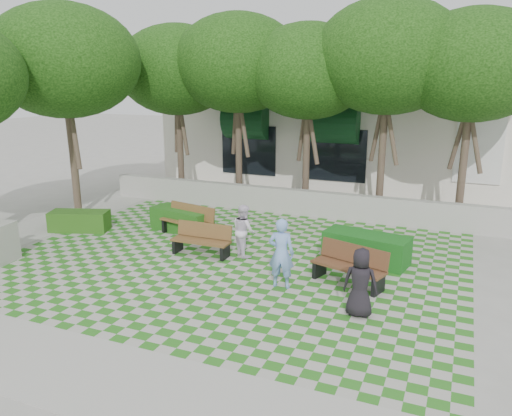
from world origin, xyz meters
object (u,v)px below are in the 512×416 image
at_px(bench_mid, 202,240).
at_px(hedge_midleft, 182,220).
at_px(hedge_east, 366,248).
at_px(person_blue, 281,253).
at_px(hedge_west, 80,221).
at_px(bench_west, 188,221).
at_px(person_dark, 360,283).
at_px(person_white, 244,230).
at_px(bench_east, 350,266).

xyz_separation_m(bench_mid, hedge_midleft, (-1.68, 1.73, -0.06)).
xyz_separation_m(hedge_east, person_blue, (-1.52, -2.43, 0.45)).
height_order(hedge_west, person_blue, person_blue).
relative_size(hedge_east, hedge_midleft, 1.07).
bearing_deg(bench_west, hedge_east, 10.82).
distance_m(bench_mid, bench_west, 1.88).
bearing_deg(hedge_east, person_blue, -122.00).
bearing_deg(hedge_midleft, person_blue, -33.66).
distance_m(hedge_east, person_dark, 3.23).
bearing_deg(person_white, bench_west, 17.16).
relative_size(bench_mid, hedge_midleft, 0.81).
xyz_separation_m(bench_west, person_blue, (4.03, -2.64, 0.38)).
bearing_deg(person_dark, hedge_east, -84.53).
bearing_deg(bench_east, hedge_west, -167.56).
distance_m(hedge_east, hedge_midleft, 6.01).
relative_size(hedge_midleft, hedge_west, 1.13).
height_order(bench_east, hedge_midleft, bench_east).
distance_m(bench_east, hedge_west, 8.98).
bearing_deg(person_dark, bench_west, -32.18).
distance_m(bench_east, person_white, 3.24).
height_order(hedge_west, person_white, person_white).
relative_size(person_blue, person_white, 1.16).
bearing_deg(hedge_east, bench_mid, -164.44).
height_order(hedge_midleft, person_blue, person_blue).
distance_m(person_blue, person_white, 2.34).
height_order(bench_east, hedge_west, bench_east).
bearing_deg(person_white, hedge_midleft, 14.74).
bearing_deg(hedge_midleft, person_dark, -29.94).
height_order(hedge_east, person_white, person_white).
xyz_separation_m(bench_west, hedge_east, (5.55, -0.21, -0.07)).
height_order(bench_mid, hedge_midleft, bench_mid).
bearing_deg(bench_mid, person_blue, -24.65).
bearing_deg(hedge_west, bench_mid, -5.61).
xyz_separation_m(bench_west, hedge_midleft, (-0.43, 0.33, -0.10)).
height_order(bench_mid, person_white, person_white).
relative_size(bench_west, hedge_west, 1.03).
distance_m(hedge_east, hedge_west, 9.04).
bearing_deg(person_blue, hedge_east, -127.95).
bearing_deg(hedge_west, person_white, -0.72).
height_order(bench_east, person_blue, person_blue).
height_order(hedge_east, person_blue, person_blue).
bearing_deg(person_white, hedge_west, 39.80).
distance_m(bench_mid, hedge_west, 4.73).
relative_size(bench_mid, person_blue, 0.99).
relative_size(hedge_west, person_dark, 1.26).
distance_m(bench_west, person_blue, 4.83).
relative_size(hedge_west, person_white, 1.27).
xyz_separation_m(hedge_west, person_dark, (9.47, -2.44, 0.41)).
distance_m(hedge_west, person_dark, 9.79).
xyz_separation_m(hedge_west, person_white, (5.81, -0.07, 0.40)).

